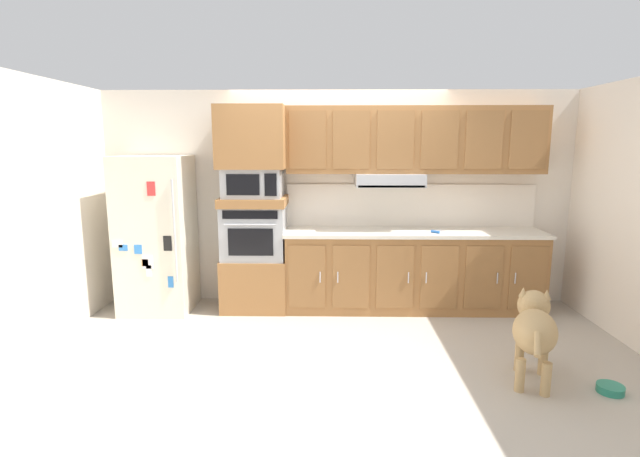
{
  "coord_description": "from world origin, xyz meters",
  "views": [
    {
      "loc": [
        -0.1,
        -4.63,
        1.9
      ],
      "look_at": [
        -0.19,
        0.07,
        1.06
      ],
      "focal_mm": 26.98,
      "sensor_mm": 36.0,
      "label": 1
    }
  ],
  "objects_px": {
    "screwdriver": "(436,232)",
    "refrigerator": "(156,234)",
    "dog": "(534,327)",
    "microwave": "(253,183)",
    "dog_food_bowl": "(610,389)",
    "built_in_oven": "(255,232)"
  },
  "relations": [
    {
      "from": "dog",
      "to": "screwdriver",
      "type": "bearing_deg",
      "value": 37.84
    },
    {
      "from": "built_in_oven",
      "to": "dog_food_bowl",
      "type": "height_order",
      "value": "built_in_oven"
    },
    {
      "from": "microwave",
      "to": "screwdriver",
      "type": "bearing_deg",
      "value": -3.85
    },
    {
      "from": "refrigerator",
      "to": "microwave",
      "type": "height_order",
      "value": "refrigerator"
    },
    {
      "from": "refrigerator",
      "to": "dog",
      "type": "bearing_deg",
      "value": -23.8
    },
    {
      "from": "built_in_oven",
      "to": "microwave",
      "type": "xyz_separation_m",
      "value": [
        0.0,
        -0.0,
        0.56
      ]
    },
    {
      "from": "built_in_oven",
      "to": "screwdriver",
      "type": "xyz_separation_m",
      "value": [
        2.03,
        -0.14,
        0.03
      ]
    },
    {
      "from": "built_in_oven",
      "to": "dog_food_bowl",
      "type": "distance_m",
      "value": 3.68
    },
    {
      "from": "built_in_oven",
      "to": "screwdriver",
      "type": "distance_m",
      "value": 2.04
    },
    {
      "from": "refrigerator",
      "to": "dog",
      "type": "xyz_separation_m",
      "value": [
        3.62,
        -1.6,
        -0.44
      ]
    },
    {
      "from": "dog_food_bowl",
      "to": "built_in_oven",
      "type": "bearing_deg",
      "value": 147.89
    },
    {
      "from": "microwave",
      "to": "dog",
      "type": "bearing_deg",
      "value": -33.51
    },
    {
      "from": "refrigerator",
      "to": "screwdriver",
      "type": "height_order",
      "value": "refrigerator"
    },
    {
      "from": "dog",
      "to": "dog_food_bowl",
      "type": "distance_m",
      "value": 0.7
    },
    {
      "from": "refrigerator",
      "to": "built_in_oven",
      "type": "bearing_deg",
      "value": 3.5
    },
    {
      "from": "screwdriver",
      "to": "dog_food_bowl",
      "type": "bearing_deg",
      "value": -60.52
    },
    {
      "from": "microwave",
      "to": "dog",
      "type": "height_order",
      "value": "microwave"
    },
    {
      "from": "screwdriver",
      "to": "dog_food_bowl",
      "type": "distance_m",
      "value": 2.22
    },
    {
      "from": "dog_food_bowl",
      "to": "dog",
      "type": "bearing_deg",
      "value": 155.35
    },
    {
      "from": "screwdriver",
      "to": "refrigerator",
      "type": "bearing_deg",
      "value": 178.74
    },
    {
      "from": "built_in_oven",
      "to": "dog",
      "type": "xyz_separation_m",
      "value": [
        2.51,
        -1.66,
        -0.46
      ]
    },
    {
      "from": "screwdriver",
      "to": "dog",
      "type": "relative_size",
      "value": 0.17
    }
  ]
}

